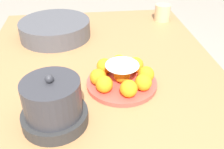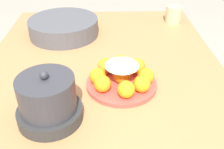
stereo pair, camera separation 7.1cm
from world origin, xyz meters
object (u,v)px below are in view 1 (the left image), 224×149
(cake_plate, at_px, (122,77))
(sauce_bowl, at_px, (66,15))
(cup_near, at_px, (162,13))
(serving_bowl, at_px, (55,28))
(dining_table, at_px, (103,101))
(warming_pot, at_px, (53,105))

(cake_plate, distance_m, sauce_bowl, 0.71)
(cake_plate, distance_m, cup_near, 0.66)
(cake_plate, distance_m, serving_bowl, 0.51)
(dining_table, distance_m, serving_bowl, 0.47)
(sauce_bowl, xyz_separation_m, cup_near, (-0.09, -0.53, 0.03))
(sauce_bowl, relative_size, warming_pot, 0.50)
(cake_plate, height_order, serving_bowl, cake_plate)
(cup_near, bearing_deg, dining_table, 145.83)
(dining_table, relative_size, serving_bowl, 4.38)
(serving_bowl, xyz_separation_m, cup_near, (0.15, -0.57, -0.00))
(serving_bowl, xyz_separation_m, warming_pot, (-0.60, -0.03, 0.02))
(dining_table, distance_m, warming_pot, 0.29)
(cake_plate, distance_m, warming_pot, 0.28)
(sauce_bowl, bearing_deg, serving_bowl, 170.47)
(cake_plate, height_order, cup_near, cake_plate)
(cake_plate, bearing_deg, cup_near, -28.09)
(sauce_bowl, distance_m, cup_near, 0.54)
(dining_table, height_order, cake_plate, cake_plate)
(cake_plate, relative_size, serving_bowl, 0.75)
(cup_near, bearing_deg, serving_bowl, 104.69)
(serving_bowl, distance_m, sauce_bowl, 0.24)
(dining_table, relative_size, sauce_bowl, 14.90)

